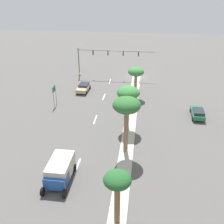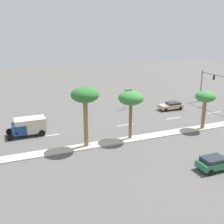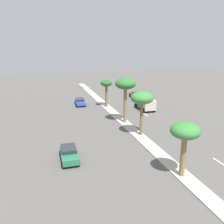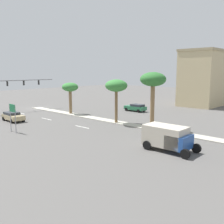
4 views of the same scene
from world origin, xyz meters
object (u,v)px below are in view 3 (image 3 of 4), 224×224
object	(u,v)px
palm_tree_right	(125,85)
palm_tree_center	(106,85)
sedan_red_trailing	(136,95)
sedan_green_right	(69,154)
palm_tree_leading	(142,99)
street_lamp_outboard	(89,68)
palm_tree_left	(185,133)
sedan_blue_front	(80,102)
box_truck	(146,104)

from	to	relation	value
palm_tree_right	palm_tree_center	size ratio (longest dim) A/B	1.33
sedan_red_trailing	sedan_green_right	world-z (taller)	sedan_red_trailing
palm_tree_leading	street_lamp_outboard	xyz separation A→B (m)	(-0.06, 36.58, 0.85)
palm_tree_left	palm_tree_leading	distance (m)	11.63
sedan_blue_front	palm_tree_left	bearing A→B (deg)	-81.42
palm_tree_right	sedan_red_trailing	size ratio (longest dim) A/B	1.75
box_truck	sedan_blue_front	bearing A→B (deg)	145.86
palm_tree_right	box_truck	bearing A→B (deg)	43.62
palm_tree_left	palm_tree_leading	size ratio (longest dim) A/B	0.87
street_lamp_outboard	sedan_red_trailing	world-z (taller)	street_lamp_outboard
palm_tree_left	sedan_blue_front	xyz separation A→B (m)	(-4.87, 32.27, -3.91)
box_truck	sedan_green_right	bearing A→B (deg)	-135.28
sedan_red_trailing	sedan_green_right	xyz separation A→B (m)	(-19.97, -28.61, -0.01)
sedan_red_trailing	sedan_green_right	size ratio (longest dim) A/B	0.99
palm_tree_center	sedan_red_trailing	distance (m)	12.07
sedan_blue_front	sedan_green_right	xyz separation A→B (m)	(-5.53, -25.38, 0.02)
palm_tree_leading	palm_tree_left	bearing A→B (deg)	-92.87
palm_tree_center	box_truck	bearing A→B (deg)	-34.87
street_lamp_outboard	sedan_green_right	size ratio (longest dim) A/B	2.49
street_lamp_outboard	sedan_blue_front	size ratio (longest dim) A/B	2.34
palm_tree_leading	sedan_green_right	xyz separation A→B (m)	(-10.98, -4.69, -4.73)
palm_tree_center	sedan_blue_front	size ratio (longest dim) A/B	1.23
palm_tree_right	box_truck	distance (m)	10.56
palm_tree_left	palm_tree_leading	xyz separation A→B (m)	(0.58, 11.58, 0.83)
palm_tree_right	street_lamp_outboard	world-z (taller)	street_lamp_outboard
palm_tree_left	sedan_red_trailing	distance (m)	36.96
palm_tree_center	box_truck	xyz separation A→B (m)	(6.85, -4.77, -3.37)
sedan_red_trailing	sedan_green_right	distance (m)	34.89
palm_tree_right	sedan_red_trailing	distance (m)	20.74
sedan_red_trailing	box_truck	distance (m)	11.60
palm_tree_leading	palm_tree_center	world-z (taller)	palm_tree_leading
palm_tree_center	sedan_green_right	size ratio (longest dim) A/B	1.31
palm_tree_right	sedan_blue_front	world-z (taller)	palm_tree_right
sedan_green_right	box_truck	xyz separation A→B (m)	(17.46, 17.29, 0.57)
box_truck	sedan_red_trailing	bearing A→B (deg)	77.50
sedan_red_trailing	palm_tree_left	bearing A→B (deg)	-105.09
street_lamp_outboard	sedan_red_trailing	size ratio (longest dim) A/B	2.51
palm_tree_left	sedan_red_trailing	world-z (taller)	palm_tree_left
street_lamp_outboard	sedan_blue_front	world-z (taller)	street_lamp_outboard
palm_tree_right	sedan_red_trailing	bearing A→B (deg)	62.50
palm_tree_right	box_truck	size ratio (longest dim) A/B	1.42
sedan_red_trailing	palm_tree_center	bearing A→B (deg)	-145.07
palm_tree_left	sedan_green_right	size ratio (longest dim) A/B	1.29
street_lamp_outboard	sedan_blue_front	bearing A→B (deg)	-108.72
sedan_blue_front	sedan_green_right	world-z (taller)	sedan_green_right
palm_tree_leading	box_truck	size ratio (longest dim) A/B	1.22
palm_tree_left	palm_tree_right	world-z (taller)	palm_tree_right
sedan_green_right	palm_tree_center	bearing A→B (deg)	64.33
palm_tree_center	sedan_green_right	distance (m)	24.80
palm_tree_left	palm_tree_center	xyz separation A→B (m)	(0.21, 28.95, 0.04)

